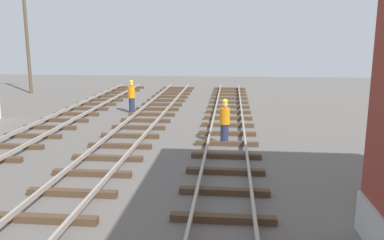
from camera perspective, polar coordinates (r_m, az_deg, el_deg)
name	(u,v)px	position (r m, az deg, el deg)	size (l,w,h in m)	color
utility_pole_far	(27,36)	(32.74, -22.24, 10.84)	(1.80, 0.24, 8.06)	brown
track_worker_foreground	(225,122)	(16.11, 4.63, -0.30)	(0.40, 0.40, 1.87)	#262D4C
track_worker_distant	(132,97)	(23.05, -8.51, 3.29)	(0.40, 0.40, 1.87)	#262D4C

